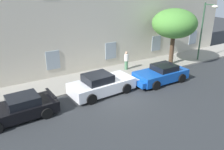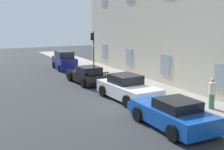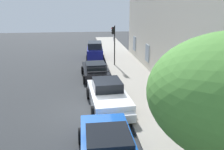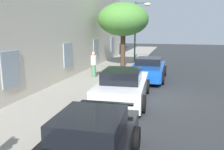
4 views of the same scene
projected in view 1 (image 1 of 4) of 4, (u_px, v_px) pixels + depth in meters
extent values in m
plane|color=#2B2D30|center=(117.00, 97.00, 16.03)|extent=(80.00, 80.00, 0.00)
cube|color=gray|center=(93.00, 78.00, 18.96)|extent=(60.00, 3.39, 0.14)
cube|color=beige|center=(73.00, 0.00, 19.50)|extent=(33.20, 3.41, 11.85)
cube|color=#8C99A3|center=(53.00, 60.00, 18.46)|extent=(1.10, 0.06, 1.50)
cube|color=#8C99A3|center=(111.00, 51.00, 20.98)|extent=(1.10, 0.06, 1.50)
cube|color=#8C99A3|center=(156.00, 43.00, 23.51)|extent=(1.10, 0.06, 1.50)
cube|color=#8C99A3|center=(193.00, 37.00, 26.03)|extent=(1.10, 0.06, 1.50)
cube|color=black|center=(18.00, 110.00, 13.39)|extent=(4.42, 2.10, 0.66)
cube|color=black|center=(23.00, 100.00, 13.34)|extent=(1.81, 1.59, 0.48)
cube|color=black|center=(51.00, 93.00, 14.21)|extent=(0.24, 1.61, 0.06)
cylinder|color=black|center=(47.00, 113.00, 13.42)|extent=(0.67, 0.27, 0.66)
cylinder|color=black|center=(37.00, 100.00, 14.88)|extent=(0.67, 0.27, 0.66)
cube|color=white|center=(102.00, 86.00, 16.41)|extent=(4.70, 2.27, 0.77)
cube|color=black|center=(98.00, 78.00, 15.99)|extent=(1.93, 1.70, 0.54)
cube|color=white|center=(125.00, 81.00, 17.51)|extent=(1.49, 1.91, 0.43)
cylinder|color=black|center=(111.00, 79.00, 18.00)|extent=(0.73, 0.29, 0.72)
cylinder|color=black|center=(126.00, 88.00, 16.48)|extent=(0.73, 0.29, 0.72)
cylinder|color=black|center=(78.00, 88.00, 16.50)|extent=(0.73, 0.29, 0.72)
cylinder|color=black|center=(91.00, 99.00, 14.99)|extent=(0.73, 0.29, 0.72)
cube|color=#144CB2|center=(161.00, 75.00, 18.33)|extent=(4.23, 1.98, 0.74)
cube|color=black|center=(164.00, 67.00, 18.27)|extent=(1.70, 1.57, 0.44)
cube|color=#144CB2|center=(142.00, 81.00, 17.48)|extent=(1.27, 1.81, 0.40)
cylinder|color=black|center=(156.00, 85.00, 17.00)|extent=(0.71, 0.24, 0.71)
cylinder|color=black|center=(140.00, 77.00, 18.56)|extent=(0.71, 0.24, 0.71)
cylinder|color=black|center=(182.00, 78.00, 18.26)|extent=(0.71, 0.24, 0.71)
cylinder|color=black|center=(164.00, 71.00, 19.81)|extent=(0.71, 0.24, 0.71)
cylinder|color=#473323|center=(172.00, 49.00, 21.57)|extent=(0.40, 0.40, 2.89)
ellipsoid|color=#4C8C38|center=(174.00, 23.00, 20.69)|extent=(3.99, 3.99, 2.60)
cylinder|color=#2D5138|center=(201.00, 32.00, 22.31)|extent=(0.14, 0.14, 5.47)
cube|color=#2D5138|center=(210.00, 5.00, 20.91)|extent=(0.08, 1.10, 0.08)
ellipsoid|color=#EAE5C6|center=(215.00, 7.00, 20.56)|extent=(0.44, 0.60, 0.28)
cylinder|color=#4C7F59|center=(126.00, 65.00, 20.58)|extent=(0.41, 0.41, 0.79)
cylinder|color=silver|center=(126.00, 57.00, 20.32)|extent=(0.51, 0.51, 0.61)
sphere|color=tan|center=(127.00, 53.00, 20.16)|extent=(0.22, 0.22, 0.22)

